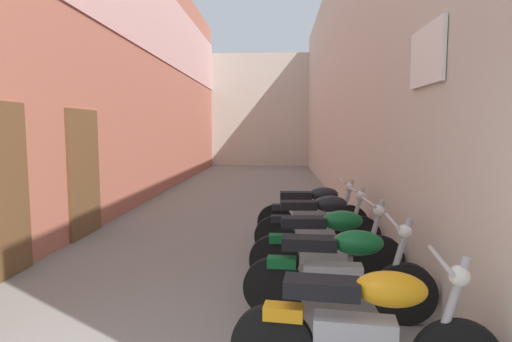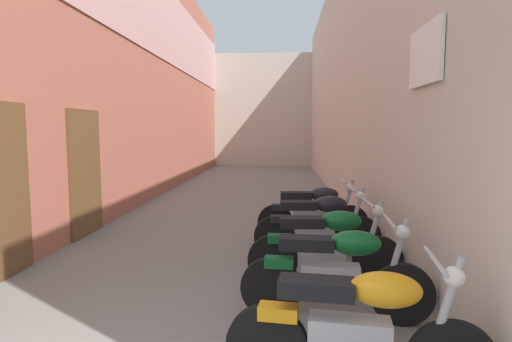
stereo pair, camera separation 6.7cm
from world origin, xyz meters
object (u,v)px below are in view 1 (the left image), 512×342
Objects in this scene: motorcycle_nearest at (364,327)px; motorcycle_fourth at (318,223)px; motorcycle_second at (339,270)px; motorcycle_fifth at (313,211)px; motorcycle_third at (327,244)px.

motorcycle_fourth is at bearing 90.00° from motorcycle_nearest.
motorcycle_second is 2.94m from motorcycle_fifth.
motorcycle_second is 1.00× the size of motorcycle_third.
motorcycle_fifth is (0.00, 2.94, 0.00)m from motorcycle_second.
motorcycle_fourth and motorcycle_fifth have the same top height.
motorcycle_second is at bearing -90.00° from motorcycle_fifth.
motorcycle_nearest is at bearing -90.00° from motorcycle_third.
motorcycle_fifth is at bearing 90.00° from motorcycle_nearest.
motorcycle_third is (0.00, 2.08, 0.00)m from motorcycle_nearest.
motorcycle_second is at bearing -90.00° from motorcycle_fourth.
motorcycle_third is 1.11m from motorcycle_fourth.
motorcycle_fourth is (0.00, 3.19, 0.00)m from motorcycle_nearest.
motorcycle_fifth is (0.00, 2.00, 0.00)m from motorcycle_third.
motorcycle_second and motorcycle_fourth have the same top height.
motorcycle_third is 1.00× the size of motorcycle_fourth.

